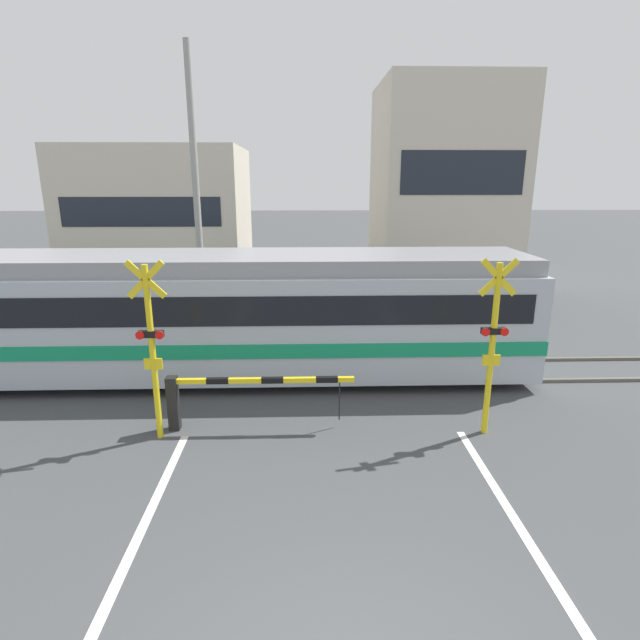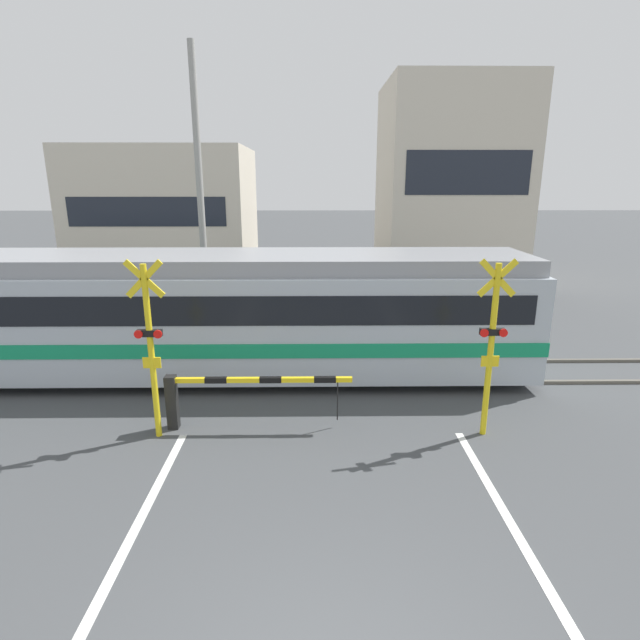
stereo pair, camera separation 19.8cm
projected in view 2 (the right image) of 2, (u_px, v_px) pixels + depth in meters
rail_track_near at (320, 383)px, 11.63m from camera, size 50.00×0.10×0.08m
rail_track_far at (319, 362)px, 13.01m from camera, size 50.00×0.10×0.08m
commuter_train at (133, 312)px, 11.85m from camera, size 18.80×2.77×2.97m
crossing_barrier_near at (218, 391)px, 9.43m from camera, size 3.52×0.20×1.07m
crossing_barrier_far at (385, 317)px, 14.65m from camera, size 3.52×0.20×1.07m
crossing_signal_left at (150, 343)px, 8.84m from camera, size 0.68×0.15×3.32m
crossing_signal_right at (492, 341)px, 8.91m from camera, size 0.68×0.15×3.32m
pedestrian at (294, 296)px, 16.07m from camera, size 0.38×0.23×1.76m
building_left_of_street at (168, 214)px, 23.90m from camera, size 7.91×6.06×6.10m
building_right_of_street at (448, 184)px, 23.68m from camera, size 6.19×6.06×8.97m
utility_pole_streetside at (200, 189)px, 16.02m from camera, size 0.22×0.22×8.69m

